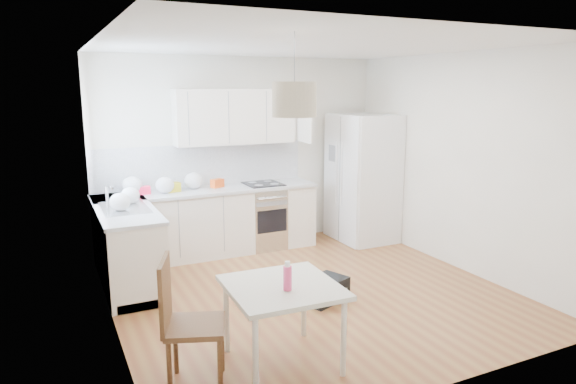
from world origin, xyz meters
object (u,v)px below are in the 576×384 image
(dining_table, at_px, (282,293))
(gym_bag, at_px, (324,290))
(refrigerator, at_px, (364,178))
(dining_chair, at_px, (196,323))

(dining_table, height_order, gym_bag, dining_table)
(dining_table, distance_m, gym_bag, 1.46)
(refrigerator, distance_m, dining_chair, 4.38)
(refrigerator, bearing_deg, dining_chair, -140.79)
(refrigerator, height_order, gym_bag, refrigerator)
(dining_chair, distance_m, gym_bag, 2.00)
(refrigerator, xyz_separation_m, gym_bag, (-1.68, -1.78, -0.83))
(refrigerator, height_order, dining_table, refrigerator)
(dining_chair, bearing_deg, refrigerator, 59.69)
(refrigerator, xyz_separation_m, dining_chair, (-3.36, -2.76, -0.43))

